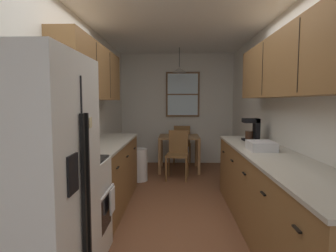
{
  "coord_description": "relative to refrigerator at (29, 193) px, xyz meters",
  "views": [
    {
      "loc": [
        -0.03,
        -2.91,
        1.45
      ],
      "look_at": [
        -0.14,
        1.2,
        1.09
      ],
      "focal_mm": 29.78,
      "sensor_mm": 36.0,
      "label": 1
    }
  ],
  "objects": [
    {
      "name": "storage_canister",
      "position": [
        -0.05,
        1.21,
        0.13
      ],
      "size": [
        0.1,
        0.1,
        0.2
      ],
      "color": "red",
      "rests_on": "counter_left"
    },
    {
      "name": "counter_left",
      "position": [
        -0.05,
        2.07,
        -0.42
      ],
      "size": [
        0.64,
        2.0,
        0.9
      ],
      "color": "brown",
      "rests_on": "ground"
    },
    {
      "name": "microwave_over_range",
      "position": [
        -0.15,
        0.75,
        0.73
      ],
      "size": [
        0.39,
        0.57,
        0.3
      ],
      "color": "white"
    },
    {
      "name": "dish_towel",
      "position": [
        0.31,
        0.91,
        -0.37
      ],
      "size": [
        0.02,
        0.16,
        0.24
      ],
      "primitive_type": "cube",
      "color": "white"
    },
    {
      "name": "stove_range",
      "position": [
        -0.04,
        0.75,
        -0.4
      ],
      "size": [
        0.66,
        0.65,
        1.1
      ],
      "color": "white",
      "rests_on": "ground"
    },
    {
      "name": "dining_chair_near",
      "position": [
        0.96,
        3.5,
        -0.37
      ],
      "size": [
        0.45,
        0.45,
        0.9
      ],
      "color": "brown",
      "rests_on": "ground"
    },
    {
      "name": "wall_left",
      "position": [
        -0.4,
        2.23,
        0.4
      ],
      "size": [
        0.1,
        9.0,
        2.55
      ],
      "primitive_type": "cube",
      "color": "silver",
      "rests_on": "ground"
    },
    {
      "name": "counter_right",
      "position": [
        1.95,
        1.19,
        -0.42
      ],
      "size": [
        0.64,
        3.2,
        0.9
      ],
      "color": "brown",
      "rests_on": "ground"
    },
    {
      "name": "dining_table",
      "position": [
        1.0,
        4.1,
        -0.27
      ],
      "size": [
        0.83,
        0.79,
        0.73
      ],
      "color": "olive",
      "rests_on": "ground"
    },
    {
      "name": "table_serving_bowl",
      "position": [
        0.95,
        4.08,
        -0.11
      ],
      "size": [
        0.21,
        0.21,
        0.06
      ],
      "primitive_type": "cylinder",
      "color": "#E0D14C",
      "rests_on": "dining_table"
    },
    {
      "name": "coffee_maker",
      "position": [
        2.02,
        2.27,
        0.19
      ],
      "size": [
        0.22,
        0.18,
        0.31
      ],
      "color": "black",
      "rests_on": "counter_right"
    },
    {
      "name": "wall_right",
      "position": [
        2.3,
        2.23,
        0.4
      ],
      "size": [
        0.1,
        9.0,
        2.55
      ],
      "primitive_type": "cube",
      "color": "silver",
      "rests_on": "ground"
    },
    {
      "name": "refrigerator",
      "position": [
        0.0,
        0.0,
        0.0
      ],
      "size": [
        0.72,
        0.81,
        1.75
      ],
      "color": "white",
      "rests_on": "ground"
    },
    {
      "name": "upper_cabinets_left",
      "position": [
        -0.19,
        2.02,
        0.95
      ],
      "size": [
        0.33,
        2.08,
        0.71
      ],
      "color": "brown"
    },
    {
      "name": "trash_bin",
      "position": [
        0.25,
        3.31,
        -0.58
      ],
      "size": [
        0.31,
        0.31,
        0.59
      ],
      "primitive_type": "cylinder",
      "color": "white",
      "rests_on": "ground"
    },
    {
      "name": "dish_rack",
      "position": [
        1.9,
        1.47,
        0.08
      ],
      "size": [
        0.28,
        0.34,
        0.1
      ],
      "primitive_type": "cube",
      "color": "silver",
      "rests_on": "counter_right"
    },
    {
      "name": "upper_cabinets_right",
      "position": [
        2.09,
        1.14,
        0.95
      ],
      "size": [
        0.33,
        2.88,
        0.66
      ],
      "color": "brown"
    },
    {
      "name": "ground_plane",
      "position": [
        0.95,
        2.23,
        -0.87
      ],
      "size": [
        12.0,
        12.0,
        0.0
      ],
      "primitive_type": "plane",
      "color": "brown"
    },
    {
      "name": "dining_chair_far",
      "position": [
        1.08,
        4.71,
        -0.37
      ],
      "size": [
        0.43,
        0.43,
        0.9
      ],
      "color": "brown",
      "rests_on": "ground"
    },
    {
      "name": "back_window",
      "position": [
        1.09,
        4.8,
        0.74
      ],
      "size": [
        0.78,
        0.05,
        1.03
      ],
      "color": "brown"
    },
    {
      "name": "ceiling_slab",
      "position": [
        0.95,
        2.23,
        1.72
      ],
      "size": [
        4.4,
        9.0,
        0.08
      ],
      "primitive_type": "cube",
      "color": "white"
    },
    {
      "name": "wall_back",
      "position": [
        0.95,
        4.88,
        0.4
      ],
      "size": [
        4.4,
        0.1,
        2.55
      ],
      "primitive_type": "cube",
      "color": "silver",
      "rests_on": "ground"
    },
    {
      "name": "pendant_light",
      "position": [
        1.0,
        4.1,
        1.23
      ],
      "size": [
        0.29,
        0.29,
        0.5
      ],
      "color": "black"
    }
  ]
}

